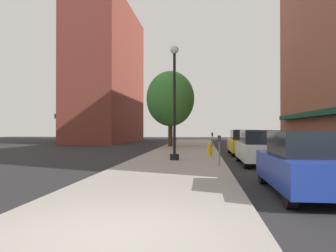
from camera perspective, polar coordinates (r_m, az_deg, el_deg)
ground_plane at (r=23.12m, az=12.71°, el=-4.74°), size 90.00×90.00×0.00m
sidewalk_slab at (r=24.00m, az=2.87°, el=-4.45°), size 4.80×50.00×0.12m
building_far_background at (r=44.26m, az=-10.30°, el=8.66°), size 6.80×18.00×17.53m
lamppost at (r=16.94m, az=1.12°, el=4.54°), size 0.48×0.48×5.90m
fire_hydrant at (r=19.52m, az=7.28°, el=-4.00°), size 0.33×0.26×0.79m
parking_meter_near at (r=14.26m, az=8.88°, el=-3.57°), size 0.14×0.09×1.31m
parking_meter_far at (r=25.18m, az=7.70°, el=-2.23°), size 0.14×0.09×1.31m
tree_near at (r=30.12m, az=0.42°, el=4.75°), size 4.38×4.38×6.87m
car_blue at (r=9.29m, az=22.68°, el=-6.07°), size 1.80×4.30×1.66m
car_white at (r=16.24m, az=15.49°, el=-3.68°), size 1.80×4.30×1.66m
car_yellow at (r=22.17m, az=12.97°, el=-2.83°), size 1.80×4.30×1.66m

